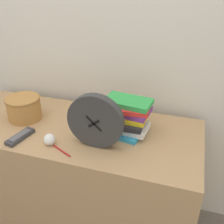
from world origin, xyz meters
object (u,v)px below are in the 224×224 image
desk_clock (95,122)px  pen (62,151)px  basket (24,107)px  book_stack (126,116)px  tv_remote (20,137)px  crumpled_paper_ball (50,139)px

desk_clock → pen: desk_clock is taller
basket → pen: basket is taller
desk_clock → basket: desk_clock is taller
book_stack → basket: 0.59m
desk_clock → pen: size_ratio=2.34×
tv_remote → crumpled_paper_ball: bearing=0.3°
basket → crumpled_paper_ball: 0.32m
book_stack → pen: 0.37m
crumpled_paper_ball → basket: bearing=144.7°
basket → pen: (0.34, -0.22, -0.07)m
basket → tv_remote: 0.22m
desk_clock → tv_remote: 0.41m
desk_clock → tv_remote: (-0.39, -0.06, -0.12)m
crumpled_paper_ball → pen: crumpled_paper_ball is taller
desk_clock → pen: 0.21m
basket → pen: 0.41m
pen → desk_clock: bearing=33.9°
tv_remote → basket: bearing=116.7°
tv_remote → pen: tv_remote is taller
book_stack → pen: size_ratio=2.22×
basket → tv_remote: (0.09, -0.19, -0.06)m
crumpled_paper_ball → pen: bearing=-23.3°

